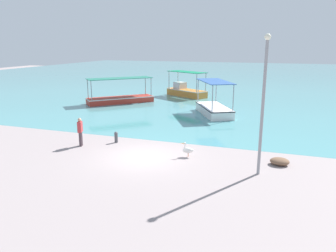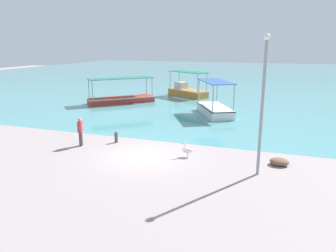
% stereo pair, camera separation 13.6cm
% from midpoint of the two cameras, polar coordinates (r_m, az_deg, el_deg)
% --- Properties ---
extents(ground, '(120.00, 120.00, 0.00)m').
position_cam_midpoint_polar(ground, '(17.64, -4.50, -5.36)').
color(ground, gray).
extents(harbor_water, '(110.00, 90.00, 0.00)m').
position_cam_midpoint_polar(harbor_water, '(63.85, 13.02, 8.50)').
color(harbor_water, teal).
rests_on(harbor_water, ground).
extents(fishing_boat_outer, '(4.09, 5.32, 2.85)m').
position_cam_midpoint_polar(fishing_boat_outer, '(28.11, 7.87, 3.08)').
color(fishing_boat_outer, white).
rests_on(fishing_boat_outer, harbor_water).
extents(fishing_boat_near_right, '(5.26, 4.04, 2.80)m').
position_cam_midpoint_polar(fishing_boat_near_right, '(37.92, 3.03, 6.17)').
color(fishing_boat_near_right, orange).
rests_on(fishing_boat_near_right, harbor_water).
extents(fishing_boat_center, '(6.11, 6.03, 2.52)m').
position_cam_midpoint_polar(fishing_boat_center, '(33.90, -8.41, 4.84)').
color(fishing_boat_center, red).
rests_on(fishing_boat_center, harbor_water).
extents(pelican, '(0.81, 0.33, 0.80)m').
position_cam_midpoint_polar(pelican, '(17.49, 3.22, -4.20)').
color(pelican, '#E0997A').
rests_on(pelican, ground).
extents(lamp_post, '(0.28, 0.28, 6.29)m').
position_cam_midpoint_polar(lamp_post, '(14.97, 16.01, 4.50)').
color(lamp_post, gray).
rests_on(lamp_post, ground).
extents(mooring_bollard, '(0.21, 0.21, 0.69)m').
position_cam_midpoint_polar(mooring_bollard, '(20.22, -9.22, -1.85)').
color(mooring_bollard, '#47474C').
rests_on(mooring_bollard, ground).
extents(fisherman_standing, '(0.33, 0.45, 1.69)m').
position_cam_midpoint_polar(fisherman_standing, '(19.86, -15.23, -0.85)').
color(fisherman_standing, '#44363C').
rests_on(fisherman_standing, ground).
extents(net_pile, '(0.94, 0.80, 0.35)m').
position_cam_midpoint_polar(net_pile, '(17.31, 18.66, -5.85)').
color(net_pile, brown).
rests_on(net_pile, ground).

